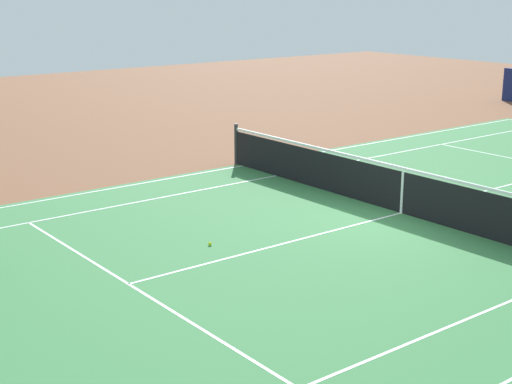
# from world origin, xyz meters

# --- Properties ---
(ground_plane) EXTENTS (60.00, 60.00, 0.00)m
(ground_plane) POSITION_xyz_m (0.00, 0.00, 0.00)
(ground_plane) COLOR brown
(court_slab) EXTENTS (24.20, 11.40, 0.00)m
(court_slab) POSITION_xyz_m (0.00, 0.00, 0.00)
(court_slab) COLOR #387A42
(court_slab) RESTS_ON ground_plane
(court_line_markings) EXTENTS (23.85, 11.05, 0.01)m
(court_line_markings) POSITION_xyz_m (0.00, 0.00, 0.00)
(court_line_markings) COLOR white
(court_line_markings) RESTS_ON ground_plane
(tennis_net) EXTENTS (0.10, 11.70, 1.08)m
(tennis_net) POSITION_xyz_m (0.00, 0.00, 0.49)
(tennis_net) COLOR #2D2D33
(tennis_net) RESTS_ON ground_plane
(tennis_ball) EXTENTS (0.07, 0.07, 0.07)m
(tennis_ball) POSITION_xyz_m (4.32, -0.75, 0.03)
(tennis_ball) COLOR #CCE01E
(tennis_ball) RESTS_ON ground_plane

